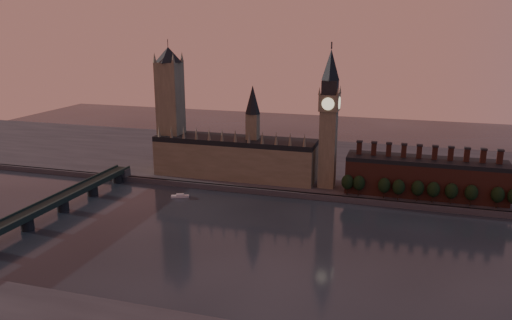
{
  "coord_description": "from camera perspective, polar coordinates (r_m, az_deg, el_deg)",
  "views": [
    {
      "loc": [
        62.65,
        -250.79,
        120.21
      ],
      "look_at": [
        -29.28,
        55.0,
        35.69
      ],
      "focal_mm": 35.0,
      "sensor_mm": 36.0,
      "label": 1
    }
  ],
  "objects": [
    {
      "name": "ground",
      "position": [
        285.08,
        2.49,
        -10.13
      ],
      "size": [
        900.0,
        900.0,
        0.0
      ],
      "primitive_type": "plane",
      "color": "black",
      "rests_on": "ground"
    },
    {
      "name": "embankment_tree_6",
      "position": [
        363.46,
        21.43,
        -3.31
      ],
      "size": [
        8.6,
        8.6,
        14.88
      ],
      "color": "black",
      "rests_on": "north_bank"
    },
    {
      "name": "victoria_tower",
      "position": [
        413.4,
        -9.75,
        6.11
      ],
      "size": [
        24.0,
        24.0,
        108.0
      ],
      "color": "gray",
      "rests_on": "north_bank"
    },
    {
      "name": "embankment_tree_5",
      "position": [
        362.24,
        19.62,
        -3.2
      ],
      "size": [
        8.6,
        8.6,
        14.88
      ],
      "color": "black",
      "rests_on": "north_bank"
    },
    {
      "name": "embankment_tree_0",
      "position": [
        363.69,
        10.41,
        -2.49
      ],
      "size": [
        8.6,
        8.6,
        14.88
      ],
      "color": "black",
      "rests_on": "north_bank"
    },
    {
      "name": "river_boat",
      "position": [
        371.14,
        -8.68,
        -4.09
      ],
      "size": [
        13.42,
        7.84,
        2.59
      ],
      "rotation": [
        0.0,
        0.0,
        0.34
      ],
      "color": "silver",
      "rests_on": "ground"
    },
    {
      "name": "embankment_tree_1",
      "position": [
        363.14,
        11.68,
        -2.59
      ],
      "size": [
        8.6,
        8.6,
        14.88
      ],
      "color": "black",
      "rests_on": "north_bank"
    },
    {
      "name": "chimney_block",
      "position": [
        375.44,
        18.73,
        -1.81
      ],
      "size": [
        110.0,
        25.0,
        37.0
      ],
      "color": "brown",
      "rests_on": "north_bank"
    },
    {
      "name": "palace_of_westminster",
      "position": [
        399.5,
        -2.35,
        0.53
      ],
      "size": [
        130.0,
        30.3,
        74.0
      ],
      "color": "gray",
      "rests_on": "north_bank"
    },
    {
      "name": "north_bank",
      "position": [
        449.22,
        8.12,
        -0.58
      ],
      "size": [
        900.0,
        182.0,
        4.0
      ],
      "color": "#4B4C51",
      "rests_on": "ground"
    },
    {
      "name": "embankment_tree_3",
      "position": [
        360.59,
        15.99,
        -2.99
      ],
      "size": [
        8.6,
        8.6,
        14.88
      ],
      "color": "black",
      "rests_on": "north_bank"
    },
    {
      "name": "westminster_bridge",
      "position": [
        348.77,
        -23.24,
        -5.3
      ],
      "size": [
        14.0,
        200.0,
        11.55
      ],
      "color": "black",
      "rests_on": "ground"
    },
    {
      "name": "embankment_tree_7",
      "position": [
        364.93,
        23.39,
        -3.44
      ],
      "size": [
        8.6,
        8.6,
        14.88
      ],
      "color": "black",
      "rests_on": "north_bank"
    },
    {
      "name": "big_ben",
      "position": [
        370.08,
        8.33,
        4.81
      ],
      "size": [
        15.0,
        15.0,
        107.0
      ],
      "color": "gray",
      "rests_on": "north_bank"
    },
    {
      "name": "embankment_tree_4",
      "position": [
        362.0,
        18.0,
        -3.08
      ],
      "size": [
        8.6,
        8.6,
        14.88
      ],
      "color": "black",
      "rests_on": "north_bank"
    },
    {
      "name": "embankment_tree_2",
      "position": [
        361.65,
        14.44,
        -2.83
      ],
      "size": [
        8.6,
        8.6,
        14.88
      ],
      "color": "black",
      "rests_on": "north_bank"
    },
    {
      "name": "embankment_tree_8",
      "position": [
        367.67,
        25.9,
        -3.59
      ],
      "size": [
        8.6,
        8.6,
        14.88
      ],
      "color": "black",
      "rests_on": "north_bank"
    }
  ]
}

